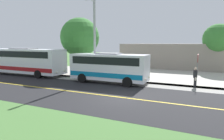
# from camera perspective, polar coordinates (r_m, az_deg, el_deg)

# --- Properties ---
(ground_plane) EXTENTS (120.00, 120.00, 0.00)m
(ground_plane) POSITION_cam_1_polar(r_m,az_deg,el_deg) (14.10, 2.19, -7.93)
(ground_plane) COLOR #477238
(road_surface) EXTENTS (8.00, 100.00, 0.01)m
(road_surface) POSITION_cam_1_polar(r_m,az_deg,el_deg) (14.10, 2.19, -7.91)
(road_surface) COLOR black
(road_surface) RESTS_ON ground
(sidewalk) EXTENTS (2.40, 100.00, 0.01)m
(sidewalk) POSITION_cam_1_polar(r_m,az_deg,el_deg) (18.88, 8.17, -3.93)
(sidewalk) COLOR gray
(sidewalk) RESTS_ON ground
(parking_lot_surface) EXTENTS (14.00, 36.00, 0.01)m
(parking_lot_surface) POSITION_cam_1_polar(r_m,az_deg,el_deg) (25.35, 19.31, -1.28)
(parking_lot_surface) COLOR #B2ADA3
(parking_lot_surface) RESTS_ON ground
(road_centre_line) EXTENTS (0.16, 100.00, 0.00)m
(road_centre_line) POSITION_cam_1_polar(r_m,az_deg,el_deg) (14.10, 2.19, -7.89)
(road_centre_line) COLOR gold
(road_centre_line) RESTS_ON ground
(shuttle_bus_front) EXTENTS (2.57, 7.65, 2.89)m
(shuttle_bus_front) POSITION_cam_1_polar(r_m,az_deg,el_deg) (18.97, -0.91, 1.07)
(shuttle_bus_front) COLOR white
(shuttle_bus_front) RESTS_ON ground
(transit_bus_rear) EXTENTS (2.75, 10.97, 3.23)m
(transit_bus_rear) POSITION_cam_1_polar(r_m,az_deg,el_deg) (25.98, -24.21, 2.61)
(transit_bus_rear) COLOR white
(transit_bus_rear) RESTS_ON ground
(pedestrian_with_bags) EXTENTS (0.72, 0.34, 1.73)m
(pedestrian_with_bags) POSITION_cam_1_polar(r_m,az_deg,el_deg) (18.54, 23.06, -1.79)
(pedestrian_with_bags) COLOR #262628
(pedestrian_with_bags) RESTS_ON ground
(stop_sign) EXTENTS (0.76, 0.07, 2.88)m
(stop_sign) POSITION_cam_1_polar(r_m,az_deg,el_deg) (18.76, 23.63, 1.47)
(stop_sign) COLOR slate
(stop_sign) RESTS_ON ground
(street_light_pole) EXTENTS (1.97, 0.24, 8.13)m
(street_light_pole) POSITION_cam_1_polar(r_m,az_deg,el_deg) (20.06, -5.24, 9.66)
(street_light_pole) COLOR #9E9EA3
(street_light_pole) RESTS_ON ground
(tree_curbside) EXTENTS (4.61, 4.61, 6.82)m
(tree_curbside) POSITION_cam_1_polar(r_m,az_deg,el_deg) (23.98, -9.35, 9.36)
(tree_curbside) COLOR #4C3826
(tree_curbside) RESTS_ON ground
(tree_lot_edge) EXTENTS (3.94, 3.94, 6.39)m
(tree_lot_edge) POSITION_cam_1_polar(r_m,az_deg,el_deg) (30.04, 28.52, 8.00)
(tree_lot_edge) COLOR #4C3826
(tree_lot_edge) RESTS_ON ground
(commercial_building) EXTENTS (10.00, 16.47, 3.72)m
(commercial_building) POSITION_cam_1_polar(r_m,az_deg,el_deg) (34.21, 18.39, 4.14)
(commercial_building) COLOR gray
(commercial_building) RESTS_ON ground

